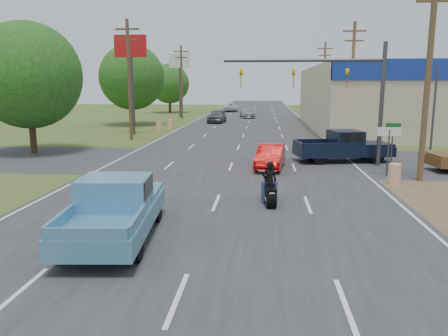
# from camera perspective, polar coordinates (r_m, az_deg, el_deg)

# --- Properties ---
(ground) EXTENTS (200.00, 200.00, 0.00)m
(ground) POSITION_cam_1_polar(r_m,az_deg,el_deg) (9.98, -6.12, -16.70)
(ground) COLOR #435020
(ground) RESTS_ON ground
(main_road) EXTENTS (15.00, 180.00, 0.02)m
(main_road) POSITION_cam_1_polar(r_m,az_deg,el_deg) (48.93, 2.97, 5.30)
(main_road) COLOR #2D2D30
(main_road) RESTS_ON ground
(cross_road) EXTENTS (120.00, 10.00, 0.02)m
(cross_road) POSITION_cam_1_polar(r_m,az_deg,el_deg) (27.13, 1.21, 0.98)
(cross_road) COLOR #2D2D30
(cross_road) RESTS_ON ground
(utility_pole_1) EXTENTS (2.00, 0.28, 10.00)m
(utility_pole_1) POSITION_cam_1_polar(r_m,az_deg,el_deg) (23.02, 25.17, 11.52)
(utility_pole_1) COLOR #4C3823
(utility_pole_1) RESTS_ON ground
(utility_pole_2) EXTENTS (2.00, 0.28, 10.00)m
(utility_pole_2) POSITION_cam_1_polar(r_m,az_deg,el_deg) (40.43, 16.39, 11.30)
(utility_pole_2) COLOR #4C3823
(utility_pole_2) RESTS_ON ground
(utility_pole_3) EXTENTS (2.00, 0.28, 10.00)m
(utility_pole_3) POSITION_cam_1_polar(r_m,az_deg,el_deg) (58.20, 12.93, 11.14)
(utility_pole_3) COLOR #4C3823
(utility_pole_3) RESTS_ON ground
(utility_pole_5) EXTENTS (2.00, 0.28, 10.00)m
(utility_pole_5) POSITION_cam_1_polar(r_m,az_deg,el_deg) (38.39, -12.28, 11.54)
(utility_pole_5) COLOR #4C3823
(utility_pole_5) RESTS_ON ground
(utility_pole_6) EXTENTS (2.00, 0.28, 10.00)m
(utility_pole_6) POSITION_cam_1_polar(r_m,az_deg,el_deg) (61.73, -5.57, 11.31)
(utility_pole_6) COLOR #4C3823
(utility_pole_6) RESTS_ON ground
(tree_0) EXTENTS (7.14, 7.14, 8.84)m
(tree_0) POSITION_cam_1_polar(r_m,az_deg,el_deg) (32.75, -24.22, 10.96)
(tree_0) COLOR #422D19
(tree_0) RESTS_ON ground
(tree_1) EXTENTS (7.56, 7.56, 9.36)m
(tree_1) POSITION_cam_1_polar(r_m,az_deg,el_deg) (52.95, -11.95, 11.53)
(tree_1) COLOR #422D19
(tree_1) RESTS_ON ground
(tree_2) EXTENTS (6.72, 6.72, 8.32)m
(tree_2) POSITION_cam_1_polar(r_m,az_deg,el_deg) (76.38, -7.14, 10.88)
(tree_2) COLOR #422D19
(tree_2) RESTS_ON ground
(tree_5) EXTENTS (7.98, 7.98, 9.88)m
(tree_5) POSITION_cam_1_polar(r_m,az_deg,el_deg) (107.46, 20.67, 10.70)
(tree_5) COLOR #422D19
(tree_5) RESTS_ON ground
(tree_6) EXTENTS (8.82, 8.82, 10.92)m
(tree_6) POSITION_cam_1_polar(r_m,az_deg,el_deg) (108.47, -12.21, 11.46)
(tree_6) COLOR #422D19
(tree_6) RESTS_ON ground
(barrel_0) EXTENTS (0.56, 0.56, 1.00)m
(barrel_0) POSITION_cam_1_polar(r_m,az_deg,el_deg) (21.98, 21.38, -0.77)
(barrel_0) COLOR orange
(barrel_0) RESTS_ON ground
(barrel_1) EXTENTS (0.56, 0.56, 1.00)m
(barrel_1) POSITION_cam_1_polar(r_m,az_deg,el_deg) (30.20, 17.68, 2.41)
(barrel_1) COLOR orange
(barrel_1) RESTS_ON ground
(barrel_2) EXTENTS (0.56, 0.56, 1.00)m
(barrel_2) POSITION_cam_1_polar(r_m,az_deg,el_deg) (44.10, -8.48, 5.25)
(barrel_2) COLOR orange
(barrel_2) RESTS_ON ground
(barrel_3) EXTENTS (0.56, 0.56, 1.00)m
(barrel_3) POSITION_cam_1_polar(r_m,az_deg,el_deg) (47.92, -7.01, 5.71)
(barrel_3) COLOR orange
(barrel_3) RESTS_ON ground
(pole_sign_left_near) EXTENTS (3.00, 0.35, 9.20)m
(pole_sign_left_near) POSITION_cam_1_polar(r_m,az_deg,el_deg) (42.58, -12.07, 13.94)
(pole_sign_left_near) COLOR #3F3F44
(pole_sign_left_near) RESTS_ON ground
(pole_sign_left_far) EXTENTS (3.00, 0.35, 9.20)m
(pole_sign_left_far) POSITION_cam_1_polar(r_m,az_deg,el_deg) (65.89, -5.82, 12.88)
(pole_sign_left_far) COLOR #3F3F44
(pole_sign_left_far) RESTS_ON ground
(lane_sign) EXTENTS (1.20, 0.08, 2.52)m
(lane_sign) POSITION_cam_1_polar(r_m,az_deg,el_deg) (23.72, 20.75, 3.50)
(lane_sign) COLOR #3F3F44
(lane_sign) RESTS_ON ground
(street_name_sign) EXTENTS (0.80, 0.08, 2.61)m
(street_name_sign) POSITION_cam_1_polar(r_m,az_deg,el_deg) (25.35, 21.11, 3.23)
(street_name_sign) COLOR #3F3F44
(street_name_sign) RESTS_ON ground
(signal_mast) EXTENTS (9.12, 0.40, 7.00)m
(signal_mast) POSITION_cam_1_polar(r_m,az_deg,el_deg) (26.00, 14.25, 10.85)
(signal_mast) COLOR #3F3F44
(signal_mast) RESTS_ON ground
(red_convertible) EXTENTS (1.87, 4.14, 1.32)m
(red_convertible) POSITION_cam_1_polar(r_m,az_deg,el_deg) (24.63, 6.08, 1.46)
(red_convertible) COLOR #B90908
(red_convertible) RESTS_ON ground
(motorcycle) EXTENTS (0.72, 2.33, 1.18)m
(motorcycle) POSITION_cam_1_polar(r_m,az_deg,el_deg) (17.22, 5.95, -3.01)
(motorcycle) COLOR black
(motorcycle) RESTS_ON ground
(rider) EXTENTS (0.62, 0.44, 1.60)m
(rider) POSITION_cam_1_polar(r_m,az_deg,el_deg) (17.22, 5.94, -2.06)
(rider) COLOR black
(rider) RESTS_ON ground
(blue_pickup) EXTENTS (2.69, 5.90, 1.90)m
(blue_pickup) POSITION_cam_1_polar(r_m,az_deg,el_deg) (13.67, -13.93, -5.00)
(blue_pickup) COLOR black
(blue_pickup) RESTS_ON ground
(navy_pickup) EXTENTS (6.10, 3.32, 1.92)m
(navy_pickup) POSITION_cam_1_polar(r_m,az_deg,el_deg) (27.72, 15.55, 2.80)
(navy_pickup) COLOR black
(navy_pickup) RESTS_ON ground
(distant_car_grey) EXTENTS (2.30, 5.02, 1.67)m
(distant_car_grey) POSITION_cam_1_polar(r_m,az_deg,el_deg) (55.38, -0.93, 6.80)
(distant_car_grey) COLOR #5A5A5F
(distant_car_grey) RESTS_ON ground
(distant_car_silver) EXTENTS (2.62, 5.15, 1.43)m
(distant_car_silver) POSITION_cam_1_polar(r_m,az_deg,el_deg) (64.30, 3.05, 7.22)
(distant_car_silver) COLOR #9E9FA3
(distant_car_silver) RESTS_ON ground
(distant_car_white) EXTENTS (2.69, 5.35, 1.45)m
(distant_car_white) POSITION_cam_1_polar(r_m,az_deg,el_deg) (79.74, 0.94, 7.91)
(distant_car_white) COLOR silver
(distant_car_white) RESTS_ON ground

